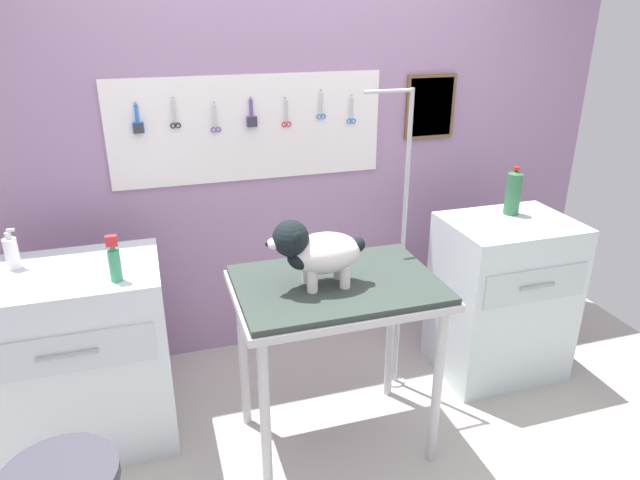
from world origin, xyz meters
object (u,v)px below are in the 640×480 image
Objects in this scene: grooming_table at (337,301)px; cabinet_right at (501,297)px; grooming_arm at (400,260)px; counter_left at (81,357)px; pump_bottle_white at (114,262)px; dog at (315,251)px; soda_bottle at (513,192)px.

grooming_table is 1.17m from cabinet_right.
counter_left is at bearing 177.68° from grooming_arm.
pump_bottle_white is at bearing 165.68° from grooming_table.
grooming_arm is 1.82× the size of counter_left.
dog reaches higher than counter_left.
grooming_table is 0.57m from grooming_arm.
grooming_arm reaches higher than dog.
grooming_arm is 1.63m from counter_left.
pump_bottle_white is at bearing 162.89° from dog.
grooming_arm is 7.95× the size of pump_bottle_white.
grooming_arm is at bearing 177.57° from cabinet_right.
soda_bottle is at bearing 4.95° from pump_bottle_white.
grooming_arm is at bearing -2.32° from counter_left.
pump_bottle_white is at bearing -175.75° from grooming_arm.
grooming_table is at bearing -14.32° from pump_bottle_white.
cabinet_right is (0.63, -0.03, -0.30)m from grooming_arm.
grooming_table is 0.98× the size of cabinet_right.
dog is (-0.10, -0.02, 0.26)m from grooming_table.
grooming_arm reaches higher than grooming_table.
grooming_arm is at bearing 4.25° from pump_bottle_white.
cabinet_right is (1.09, 0.31, -0.31)m from grooming_table.
soda_bottle reaches higher than cabinet_right.
soda_bottle is at bearing 6.35° from grooming_arm.
grooming_arm is 0.75m from soda_bottle.
grooming_arm reaches higher than pump_bottle_white.
pump_bottle_white is (-1.37, -0.10, 0.22)m from grooming_arm.
cabinet_right is at bearing -120.81° from soda_bottle.
dog is 1.32m from soda_bottle.
cabinet_right is (2.22, -0.09, 0.01)m from counter_left.
grooming_table is 0.55× the size of grooming_arm.
counter_left is 3.36× the size of soda_bottle.
dog reaches higher than cabinet_right.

